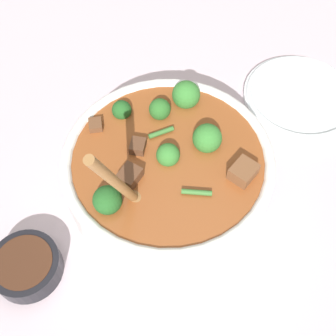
{
  "coord_description": "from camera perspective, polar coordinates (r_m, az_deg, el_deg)",
  "views": [
    {
      "loc": [
        0.25,
        -0.21,
        0.56
      ],
      "look_at": [
        0.0,
        0.0,
        0.06
      ],
      "focal_mm": 45.0,
      "sensor_mm": 36.0,
      "label": 1
    }
  ],
  "objects": [
    {
      "name": "ground_plane",
      "position": [
        0.65,
        0.0,
        -2.78
      ],
      "size": [
        4.0,
        4.0,
        0.0
      ],
      "primitive_type": "plane",
      "color": "silver"
    },
    {
      "name": "stew_bowl",
      "position": [
        0.61,
        -0.01,
        -0.25
      ],
      "size": [
        0.3,
        0.3,
        0.24
      ],
      "color": "white",
      "rests_on": "ground_plane"
    },
    {
      "name": "condiment_bowl",
      "position": [
        0.61,
        -18.66,
        -12.43
      ],
      "size": [
        0.09,
        0.09,
        0.03
      ],
      "color": "black",
      "rests_on": "ground_plane"
    },
    {
      "name": "empty_plate",
      "position": [
        0.79,
        17.5,
        9.23
      ],
      "size": [
        0.2,
        0.2,
        0.02
      ],
      "color": "white",
      "rests_on": "ground_plane"
    }
  ]
}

